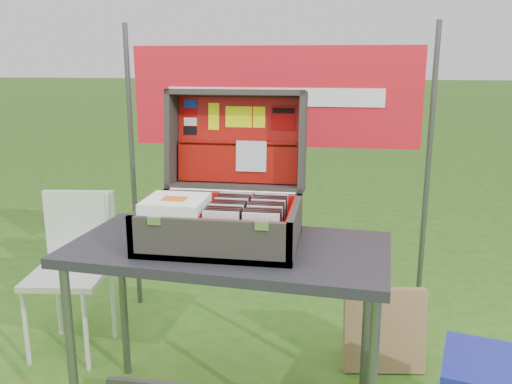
% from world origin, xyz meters
% --- Properties ---
extents(table, '(1.30, 0.73, 0.79)m').
position_xyz_m(table, '(-0.05, 0.08, 0.39)').
color(table, black).
rests_on(table, ground).
extents(table_top, '(1.30, 0.73, 0.04)m').
position_xyz_m(table_top, '(-0.05, 0.08, 0.77)').
color(table_top, black).
rests_on(table_top, ground).
extents(table_leg_fl, '(0.04, 0.04, 0.75)m').
position_xyz_m(table_leg_fl, '(-0.62, -0.18, 0.37)').
color(table_leg_fl, '#59595B').
rests_on(table_leg_fl, ground).
extents(table_leg_bl, '(0.04, 0.04, 0.75)m').
position_xyz_m(table_leg_bl, '(-0.62, 0.33, 0.37)').
color(table_leg_bl, '#59595B').
rests_on(table_leg_bl, ground).
extents(table_leg_br, '(0.04, 0.04, 0.75)m').
position_xyz_m(table_leg_br, '(0.52, 0.33, 0.37)').
color(table_leg_br, '#59595B').
rests_on(table_leg_br, ground).
extents(suitcase, '(0.61, 0.59, 0.58)m').
position_xyz_m(suitcase, '(-0.08, 0.14, 1.08)').
color(suitcase, '#3F3A34').
rests_on(suitcase, table).
extents(suitcase_base_bottom, '(0.61, 0.43, 0.02)m').
position_xyz_m(suitcase_base_bottom, '(-0.08, 0.08, 0.80)').
color(suitcase_base_bottom, '#3F3A34').
rests_on(suitcase_base_bottom, table_top).
extents(suitcase_base_wall_front, '(0.61, 0.02, 0.16)m').
position_xyz_m(suitcase_base_wall_front, '(-0.08, -0.13, 0.87)').
color(suitcase_base_wall_front, '#3F3A34').
rests_on(suitcase_base_wall_front, table_top).
extents(suitcase_base_wall_back, '(0.61, 0.02, 0.16)m').
position_xyz_m(suitcase_base_wall_back, '(-0.08, 0.28, 0.87)').
color(suitcase_base_wall_back, '#3F3A34').
rests_on(suitcase_base_wall_back, table_top).
extents(suitcase_base_wall_left, '(0.02, 0.43, 0.16)m').
position_xyz_m(suitcase_base_wall_left, '(-0.37, 0.08, 0.87)').
color(suitcase_base_wall_left, '#3F3A34').
rests_on(suitcase_base_wall_left, table_top).
extents(suitcase_base_wall_right, '(0.02, 0.43, 0.16)m').
position_xyz_m(suitcase_base_wall_right, '(0.21, 0.08, 0.87)').
color(suitcase_base_wall_right, '#3F3A34').
rests_on(suitcase_base_wall_right, table_top).
extents(suitcase_liner_floor, '(0.56, 0.39, 0.01)m').
position_xyz_m(suitcase_liner_floor, '(-0.08, 0.08, 0.81)').
color(suitcase_liner_floor, red).
rests_on(suitcase_liner_floor, suitcase_base_bottom).
extents(suitcase_latch_left, '(0.05, 0.01, 0.03)m').
position_xyz_m(suitcase_latch_left, '(-0.27, -0.14, 0.94)').
color(suitcase_latch_left, silver).
rests_on(suitcase_latch_left, suitcase_base_wall_front).
extents(suitcase_latch_right, '(0.05, 0.01, 0.03)m').
position_xyz_m(suitcase_latch_right, '(0.12, -0.14, 0.94)').
color(suitcase_latch_right, silver).
rests_on(suitcase_latch_right, suitcase_base_wall_front).
extents(suitcase_hinge, '(0.55, 0.02, 0.02)m').
position_xyz_m(suitcase_hinge, '(-0.08, 0.30, 0.95)').
color(suitcase_hinge, silver).
rests_on(suitcase_hinge, suitcase_base_wall_back).
extents(suitcase_lid_back, '(0.61, 0.07, 0.43)m').
position_xyz_m(suitcase_lid_back, '(-0.08, 0.47, 1.15)').
color(suitcase_lid_back, '#3F3A34').
rests_on(suitcase_lid_back, suitcase_base_wall_back).
extents(suitcase_lid_rim_far, '(0.61, 0.16, 0.04)m').
position_xyz_m(suitcase_lid_rim_far, '(-0.08, 0.43, 1.36)').
color(suitcase_lid_rim_far, '#3F3A34').
rests_on(suitcase_lid_rim_far, suitcase_lid_back).
extents(suitcase_lid_rim_near, '(0.61, 0.16, 0.04)m').
position_xyz_m(suitcase_lid_rim_near, '(-0.08, 0.38, 0.95)').
color(suitcase_lid_rim_near, '#3F3A34').
rests_on(suitcase_lid_rim_near, suitcase_lid_back).
extents(suitcase_lid_rim_left, '(0.02, 0.21, 0.45)m').
position_xyz_m(suitcase_lid_rim_left, '(-0.37, 0.40, 1.16)').
color(suitcase_lid_rim_left, '#3F3A34').
rests_on(suitcase_lid_rim_left, suitcase_lid_back).
extents(suitcase_lid_rim_right, '(0.02, 0.21, 0.45)m').
position_xyz_m(suitcase_lid_rim_right, '(0.21, 0.40, 1.16)').
color(suitcase_lid_rim_right, '#3F3A34').
rests_on(suitcase_lid_rim_right, suitcase_lid_back).
extents(suitcase_lid_liner, '(0.56, 0.05, 0.38)m').
position_xyz_m(suitcase_lid_liner, '(-0.08, 0.46, 1.15)').
color(suitcase_lid_liner, red).
rests_on(suitcase_lid_liner, suitcase_lid_back).
extents(suitcase_liner_wall_front, '(0.56, 0.01, 0.14)m').
position_xyz_m(suitcase_liner_wall_front, '(-0.08, -0.11, 0.88)').
color(suitcase_liner_wall_front, red).
rests_on(suitcase_liner_wall_front, suitcase_base_bottom).
extents(suitcase_liner_wall_back, '(0.56, 0.01, 0.14)m').
position_xyz_m(suitcase_liner_wall_back, '(-0.08, 0.27, 0.88)').
color(suitcase_liner_wall_back, red).
rests_on(suitcase_liner_wall_back, suitcase_base_bottom).
extents(suitcase_liner_wall_left, '(0.01, 0.39, 0.14)m').
position_xyz_m(suitcase_liner_wall_left, '(-0.36, 0.08, 0.88)').
color(suitcase_liner_wall_left, red).
rests_on(suitcase_liner_wall_left, suitcase_base_bottom).
extents(suitcase_liner_wall_right, '(0.01, 0.39, 0.14)m').
position_xyz_m(suitcase_liner_wall_right, '(0.20, 0.08, 0.88)').
color(suitcase_liner_wall_right, red).
rests_on(suitcase_liner_wall_right, suitcase_base_bottom).
extents(suitcase_lid_pocket, '(0.54, 0.05, 0.18)m').
position_xyz_m(suitcase_lid_pocket, '(-0.08, 0.43, 1.05)').
color(suitcase_lid_pocket, '#900E07').
rests_on(suitcase_lid_pocket, suitcase_lid_liner).
extents(suitcase_pocket_edge, '(0.53, 0.02, 0.02)m').
position_xyz_m(suitcase_pocket_edge, '(-0.08, 0.43, 1.14)').
color(suitcase_pocket_edge, '#900E07').
rests_on(suitcase_pocket_edge, suitcase_lid_pocket).
extents(suitcase_pocket_cd, '(0.14, 0.03, 0.14)m').
position_xyz_m(suitcase_pocket_cd, '(-0.01, 0.41, 1.09)').
color(suitcase_pocket_cd, silver).
rests_on(suitcase_pocket_cd, suitcase_lid_pocket).
extents(lid_sticker_cc_a, '(0.06, 0.01, 0.04)m').
position_xyz_m(lid_sticker_cc_a, '(-0.30, 0.47, 1.31)').
color(lid_sticker_cc_a, '#1933B2').
rests_on(lid_sticker_cc_a, suitcase_lid_liner).
extents(lid_sticker_cc_b, '(0.06, 0.01, 0.04)m').
position_xyz_m(lid_sticker_cc_b, '(-0.30, 0.46, 1.27)').
color(lid_sticker_cc_b, '#BB0506').
rests_on(lid_sticker_cc_b, suitcase_lid_liner).
extents(lid_sticker_cc_c, '(0.06, 0.01, 0.04)m').
position_xyz_m(lid_sticker_cc_c, '(-0.30, 0.46, 1.23)').
color(lid_sticker_cc_c, white).
rests_on(lid_sticker_cc_c, suitcase_lid_liner).
extents(lid_sticker_cc_d, '(0.06, 0.01, 0.04)m').
position_xyz_m(lid_sticker_cc_d, '(-0.30, 0.45, 1.19)').
color(lid_sticker_cc_d, black).
rests_on(lid_sticker_cc_d, suitcase_lid_liner).
extents(lid_card_neon_tall, '(0.05, 0.02, 0.12)m').
position_xyz_m(lid_card_neon_tall, '(-0.19, 0.46, 1.25)').
color(lid_card_neon_tall, '#EBFC09').
rests_on(lid_card_neon_tall, suitcase_lid_liner).
extents(lid_card_neon_main, '(0.12, 0.01, 0.09)m').
position_xyz_m(lid_card_neon_main, '(-0.08, 0.46, 1.25)').
color(lid_card_neon_main, '#EBFC09').
rests_on(lid_card_neon_main, suitcase_lid_liner).
extents(lid_card_neon_small, '(0.05, 0.01, 0.09)m').
position_xyz_m(lid_card_neon_small, '(0.01, 0.46, 1.25)').
color(lid_card_neon_small, '#EBFC09').
rests_on(lid_card_neon_small, suitcase_lid_liner).
extents(lid_sticker_band, '(0.11, 0.02, 0.11)m').
position_xyz_m(lid_sticker_band, '(0.12, 0.46, 1.25)').
color(lid_sticker_band, '#BB0506').
rests_on(lid_sticker_band, suitcase_lid_liner).
extents(lid_sticker_band_bar, '(0.10, 0.01, 0.02)m').
position_xyz_m(lid_sticker_band_bar, '(0.12, 0.47, 1.28)').
color(lid_sticker_band_bar, black).
rests_on(lid_sticker_band_bar, suitcase_lid_liner).
extents(cd_left_0, '(0.13, 0.01, 0.15)m').
position_xyz_m(cd_left_0, '(-0.04, -0.09, 0.89)').
color(cd_left_0, silver).
rests_on(cd_left_0, suitcase_liner_floor).
extents(cd_left_1, '(0.13, 0.01, 0.15)m').
position_xyz_m(cd_left_1, '(-0.04, -0.06, 0.89)').
color(cd_left_1, black).
rests_on(cd_left_1, suitcase_liner_floor).
extents(cd_left_2, '(0.13, 0.01, 0.15)m').
position_xyz_m(cd_left_2, '(-0.04, -0.04, 0.89)').
color(cd_left_2, black).
rests_on(cd_left_2, suitcase_liner_floor).
extents(cd_left_3, '(0.13, 0.01, 0.15)m').
position_xyz_m(cd_left_3, '(-0.04, -0.02, 0.89)').
color(cd_left_3, black).
rests_on(cd_left_3, suitcase_liner_floor).
extents(cd_left_4, '(0.13, 0.01, 0.15)m').
position_xyz_m(cd_left_4, '(-0.04, 0.01, 0.89)').
color(cd_left_4, silver).
rests_on(cd_left_4, suitcase_liner_floor).
extents(cd_left_5, '(0.13, 0.01, 0.15)m').
position_xyz_m(cd_left_5, '(-0.04, 0.03, 0.89)').
color(cd_left_5, black).
rests_on(cd_left_5, suitcase_liner_floor).
extents(cd_left_6, '(0.13, 0.01, 0.15)m').
position_xyz_m(cd_left_6, '(-0.04, 0.05, 0.89)').
color(cd_left_6, black).
rests_on(cd_left_6, suitcase_liner_floor).
extents(cd_left_7, '(0.13, 0.01, 0.15)m').
position_xyz_m(cd_left_7, '(-0.04, 0.08, 0.89)').
color(cd_left_7, black).
rests_on(cd_left_7, suitcase_liner_floor).
extents(cd_left_8, '(0.13, 0.01, 0.15)m').
position_xyz_m(cd_left_8, '(-0.04, 0.10, 0.89)').
color(cd_left_8, silver).
rests_on(cd_left_8, suitcase_liner_floor).
extents(cd_left_9, '(0.13, 0.01, 0.15)m').
position_xyz_m(cd_left_9, '(-0.04, 0.13, 0.89)').
color(cd_left_9, black).
rests_on(cd_left_9, suitcase_liner_floor).
extents(cd_left_10, '(0.13, 0.01, 0.15)m').
position_xyz_m(cd_left_10, '(-0.04, 0.15, 0.89)').
color(cd_left_10, black).
rests_on(cd_left_10, suitcase_liner_floor).
extents(cd_left_11, '(0.13, 0.01, 0.15)m').
position_xyz_m(cd_left_11, '(-0.04, 0.17, 0.89)').
color(cd_left_11, black).
rests_on(cd_left_11, suitcase_liner_floor).
extents(cd_left_12, '(0.13, 0.01, 0.15)m').
position_xyz_m(cd_left_12, '(-0.04, 0.20, 0.89)').
color(cd_left_12, silver).
rests_on(cd_left_12, suitcase_liner_floor).
extents(cd_right_0, '(0.13, 0.01, 0.15)m').
position_xyz_m(cd_right_0, '(0.11, -0.09, 0.89)').
color(cd_right_0, silver).
rests_on(cd_right_0, suitcase_liner_floor).
extents(cd_right_1, '(0.13, 0.01, 0.15)m').
position_xyz_m(cd_right_1, '(0.11, -0.06, 0.89)').
color(cd_right_1, black).
rests_on(cd_right_1, suitcase_liner_floor).
extents(cd_right_2, '(0.13, 0.01, 0.15)m').
position_xyz_m(cd_right_2, '(0.11, -0.04, 0.89)').
color(cd_right_2, black).
rests_on(cd_right_2, suitcase_liner_floor).
extents(cd_right_3, '(0.13, 0.01, 0.15)m').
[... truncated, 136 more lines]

